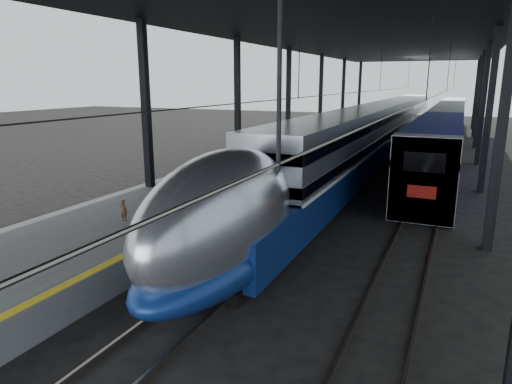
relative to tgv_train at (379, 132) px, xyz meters
The scene contains 8 objects.
ground 25.95m from the tgv_train, 94.43° to the right, with size 160.00×160.00×0.00m, color black.
platform 8.13m from the tgv_train, 133.51° to the right, with size 6.00×80.00×1.00m, color #4C4C4F.
yellow_strip 6.47m from the tgv_train, 114.99° to the right, with size 0.30×80.00×0.01m, color gold.
rails 6.61m from the tgv_train, 66.66° to the right, with size 6.52×80.00×0.16m.
canopy 9.15m from the tgv_train, 90.98° to the right, with size 18.00×75.00×9.47m.
tgv_train is the anchor object (origin of this frame).
second_train 9.84m from the tgv_train, 59.47° to the left, with size 2.83×56.05×3.90m.
child 26.53m from the tgv_train, 101.02° to the right, with size 0.30×0.20×0.82m, color #502D1A.
Camera 1 is at (8.30, -13.32, 6.13)m, focal length 32.00 mm.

